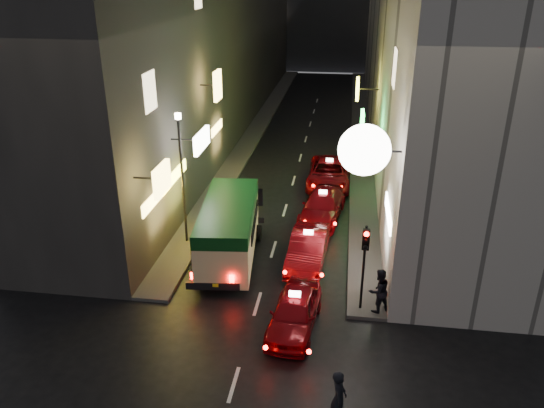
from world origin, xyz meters
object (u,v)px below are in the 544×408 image
at_px(traffic_light, 365,251).
at_px(lamp_post, 182,171).
at_px(minibus, 229,225).
at_px(taxi_near, 294,309).
at_px(pedestrian_crossing, 339,395).

xyz_separation_m(traffic_light, lamp_post, (-8.20, 4.53, 1.04)).
xyz_separation_m(minibus, taxi_near, (3.41, -4.61, -0.93)).
bearing_deg(traffic_light, lamp_post, 151.09).
bearing_deg(minibus, traffic_light, -29.77).
bearing_deg(taxi_near, minibus, 126.54).
distance_m(traffic_light, lamp_post, 9.42).
relative_size(pedestrian_crossing, lamp_post, 0.33).
xyz_separation_m(minibus, pedestrian_crossing, (5.12, -8.88, -0.68)).
height_order(pedestrian_crossing, traffic_light, traffic_light).
relative_size(minibus, taxi_near, 1.26).
bearing_deg(pedestrian_crossing, lamp_post, 37.42).
xyz_separation_m(minibus, lamp_post, (-2.38, 1.20, 2.00)).
distance_m(pedestrian_crossing, traffic_light, 5.83).
xyz_separation_m(taxi_near, traffic_light, (2.41, 1.27, 1.89)).
relative_size(minibus, lamp_post, 1.05).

